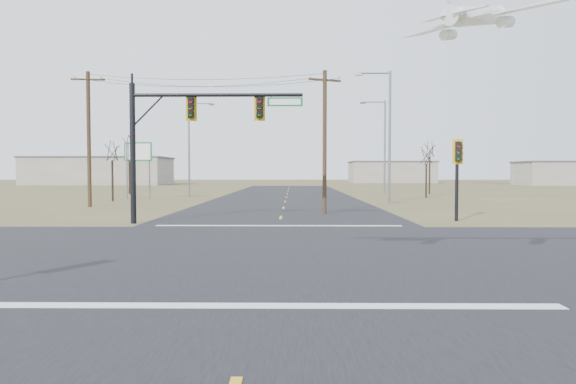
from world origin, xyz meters
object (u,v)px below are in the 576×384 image
object	(u,v)px
mast_arm_far	(190,123)
pedestal_signal_ne	(458,161)
mast_arm_near	(508,7)
utility_pole_far	(89,137)
bare_tree_c	(426,155)
utility_pole_near	(325,139)
streetlight_a	(387,129)
bare_tree_d	(430,149)
bare_tree_a	(112,150)
streetlight_b	(383,141)
bare_tree_b	(129,144)
streetlight_c	(191,144)
highway_sign	(138,158)

from	to	relation	value
mast_arm_far	pedestal_signal_ne	size ratio (longest dim) A/B	1.99
mast_arm_near	mast_arm_far	xyz separation A→B (m)	(-9.36, 16.26, -0.62)
utility_pole_far	bare_tree_c	size ratio (longest dim) A/B	1.84
utility_pole_near	streetlight_a	bearing A→B (deg)	63.36
bare_tree_d	bare_tree_a	bearing A→B (deg)	-155.12
bare_tree_a	pedestal_signal_ne	bearing A→B (deg)	-36.54
utility_pole_far	streetlight_a	xyz separation A→B (m)	(23.51, 5.98, 1.11)
utility_pole_far	streetlight_b	world-z (taller)	streetlight_b
bare_tree_a	bare_tree_c	size ratio (longest dim) A/B	1.05
streetlight_a	bare_tree_b	xyz separation A→B (m)	(-27.86, 17.07, -0.34)
streetlight_a	mast_arm_far	bearing A→B (deg)	-106.32
pedestal_signal_ne	bare_tree_c	xyz separation A→B (m)	(4.82, 25.12, 1.10)
mast_arm_far	bare_tree_b	size ratio (longest dim) A/B	1.17
utility_pole_far	streetlight_b	bearing A→B (deg)	42.41
mast_arm_far	streetlight_c	bearing A→B (deg)	89.92
mast_arm_far	streetlight_a	bearing A→B (deg)	42.65
streetlight_b	bare_tree_b	xyz separation A→B (m)	(-30.66, -0.98, -0.33)
highway_sign	utility_pole_near	bearing A→B (deg)	-33.24
highway_sign	streetlight_c	bearing A→B (deg)	49.66
bare_tree_a	utility_pole_far	bearing A→B (deg)	-82.81
utility_pole_near	bare_tree_c	world-z (taller)	utility_pole_near
pedestal_signal_ne	utility_pole_near	size ratio (longest dim) A/B	0.49
utility_pole_near	bare_tree_a	distance (m)	23.01
mast_arm_far	utility_pole_far	xyz separation A→B (m)	(-10.15, 12.37, 0.10)
bare_tree_b	bare_tree_c	size ratio (longest dim) A/B	1.36
mast_arm_far	streetlight_c	xyz separation A→B (m)	(-5.46, 27.53, 0.45)
bare_tree_a	bare_tree_d	size ratio (longest dim) A/B	0.86
bare_tree_a	bare_tree_d	bearing A→B (deg)	24.88
utility_pole_far	bare_tree_a	xyz separation A→B (m)	(-0.97, 7.66, -0.68)
mast_arm_near	bare_tree_a	world-z (taller)	mast_arm_near
bare_tree_c	utility_pole_near	bearing A→B (deg)	-119.84
mast_arm_near	bare_tree_d	distance (m)	52.87
streetlight_a	bare_tree_b	bearing A→B (deg)	168.24
bare_tree_d	utility_pole_near	bearing A→B (deg)	-116.25
mast_arm_near	mast_arm_far	distance (m)	18.77
utility_pole_near	streetlight_b	distance (m)	31.58
streetlight_b	bare_tree_a	bearing A→B (deg)	-170.10
bare_tree_c	highway_sign	bearing A→B (deg)	-175.35
highway_sign	streetlight_b	bearing A→B (deg)	38.05
streetlight_b	utility_pole_far	bearing A→B (deg)	-158.66
pedestal_signal_ne	mast_arm_far	bearing A→B (deg)	-151.68
pedestal_signal_ne	bare_tree_d	distance (m)	34.71
pedestal_signal_ne	highway_sign	size ratio (longest dim) A/B	0.80
mast_arm_far	pedestal_signal_ne	bearing A→B (deg)	-5.78
streetlight_a	bare_tree_d	size ratio (longest dim) A/B	1.69
mast_arm_near	bare_tree_c	distance (m)	43.82
highway_sign	bare_tree_a	size ratio (longest dim) A/B	0.96
mast_arm_near	streetlight_a	size ratio (longest dim) A/B	1.02
mast_arm_far	bare_tree_d	bearing A→B (deg)	47.21
bare_tree_c	bare_tree_d	bearing A→B (deg)	73.05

